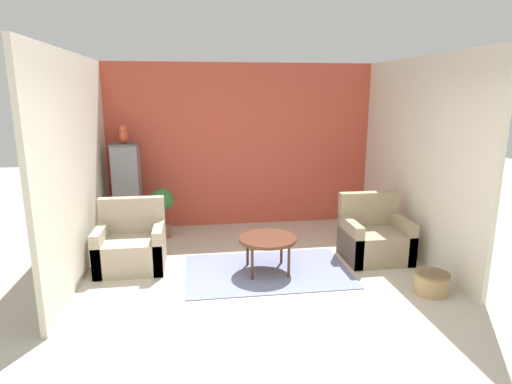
% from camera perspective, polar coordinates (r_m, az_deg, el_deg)
% --- Properties ---
extents(ground_plane, '(20.00, 20.00, 0.00)m').
position_cam_1_polar(ground_plane, '(4.50, 3.19, -16.84)').
color(ground_plane, beige).
rests_on(ground_plane, ground).
extents(wall_back_accent, '(4.54, 0.06, 2.72)m').
position_cam_1_polar(wall_back_accent, '(7.27, -1.93, 6.16)').
color(wall_back_accent, '#C64C38').
rests_on(wall_back_accent, ground_plane).
extents(wall_left, '(0.06, 3.33, 2.72)m').
position_cam_1_polar(wall_left, '(5.73, -22.76, 3.23)').
color(wall_left, beige).
rests_on(wall_left, ground_plane).
extents(wall_right, '(0.06, 3.33, 2.72)m').
position_cam_1_polar(wall_right, '(6.32, 20.56, 4.27)').
color(wall_right, beige).
rests_on(wall_right, ground_plane).
extents(area_rug, '(2.08, 1.33, 0.01)m').
position_cam_1_polar(area_rug, '(5.58, 1.53, -10.49)').
color(area_rug, slate).
rests_on(area_rug, ground_plane).
extents(coffee_table, '(0.74, 0.74, 0.46)m').
position_cam_1_polar(coffee_table, '(5.43, 1.56, -6.47)').
color(coffee_table, '#512D1E').
rests_on(coffee_table, ground_plane).
extents(armchair_left, '(0.85, 0.72, 0.88)m').
position_cam_1_polar(armchair_left, '(5.85, -16.30, -6.97)').
color(armchair_left, tan).
rests_on(armchair_left, ground_plane).
extents(armchair_right, '(0.85, 0.72, 0.88)m').
position_cam_1_polar(armchair_right, '(6.13, 15.49, -5.99)').
color(armchair_right, '#9E896B').
rests_on(armchair_right, ground_plane).
extents(birdcage, '(0.48, 0.48, 1.48)m').
position_cam_1_polar(birdcage, '(6.98, -16.74, 0.01)').
color(birdcage, '#555559').
rests_on(birdcage, ground_plane).
extents(parrot, '(0.14, 0.24, 0.29)m').
position_cam_1_polar(parrot, '(6.85, -17.23, 7.30)').
color(parrot, '#D14C2D').
rests_on(parrot, birdcage).
extents(potted_plant, '(0.38, 0.35, 0.79)m').
position_cam_1_polar(potted_plant, '(6.84, -12.44, -1.77)').
color(potted_plant, brown).
rests_on(potted_plant, ground_plane).
extents(wicker_basket, '(0.39, 0.39, 0.24)m').
position_cam_1_polar(wicker_basket, '(5.37, 22.37, -11.06)').
color(wicker_basket, tan).
rests_on(wicker_basket, ground_plane).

